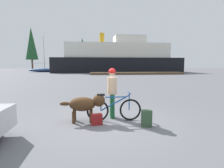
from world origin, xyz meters
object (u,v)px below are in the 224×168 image
at_px(handbag_pannier, 97,119).
at_px(ferry_boat, 117,59).
at_px(bicycle, 114,109).
at_px(backpack, 147,118).
at_px(dog, 86,104).
at_px(sailboat_moored, 45,70).
at_px(person_cyclist, 112,88).

relative_size(handbag_pannier, ferry_boat, 0.01).
relative_size(bicycle, backpack, 3.60).
distance_m(bicycle, handbag_pannier, 0.67).
relative_size(bicycle, ferry_boat, 0.06).
relative_size(dog, handbag_pannier, 4.30).
bearing_deg(dog, handbag_pannier, -46.75).
distance_m(ferry_boat, sailboat_moored, 17.32).
distance_m(person_cyclist, dog, 1.03).
xyz_separation_m(dog, backpack, (1.75, -0.65, -0.32)).
xyz_separation_m(backpack, handbag_pannier, (-1.43, 0.30, -0.08)).
xyz_separation_m(bicycle, dog, (-0.87, 0.03, 0.18)).
height_order(bicycle, person_cyclist, person_cyclist).
bearing_deg(bicycle, handbag_pannier, -150.46).
relative_size(person_cyclist, sailboat_moored, 0.20).
relative_size(person_cyclist, ferry_boat, 0.06).
distance_m(handbag_pannier, sailboat_moored, 41.08).
bearing_deg(sailboat_moored, backpack, -72.32).
relative_size(backpack, sailboat_moored, 0.06).
xyz_separation_m(person_cyclist, backpack, (0.89, -1.00, -0.75)).
height_order(person_cyclist, sailboat_moored, sailboat_moored).
bearing_deg(bicycle, person_cyclist, 90.98).
height_order(handbag_pannier, sailboat_moored, sailboat_moored).
bearing_deg(dog, sailboat_moored, 105.61).
distance_m(backpack, sailboat_moored, 41.78).
relative_size(backpack, ferry_boat, 0.02).
bearing_deg(ferry_boat, handbag_pannier, -98.72).
bearing_deg(person_cyclist, handbag_pannier, -127.71).
relative_size(handbag_pannier, sailboat_moored, 0.04).
xyz_separation_m(person_cyclist, handbag_pannier, (-0.54, -0.70, -0.83)).
distance_m(bicycle, dog, 0.89).
bearing_deg(dog, backpack, -20.35).
relative_size(dog, sailboat_moored, 0.17).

